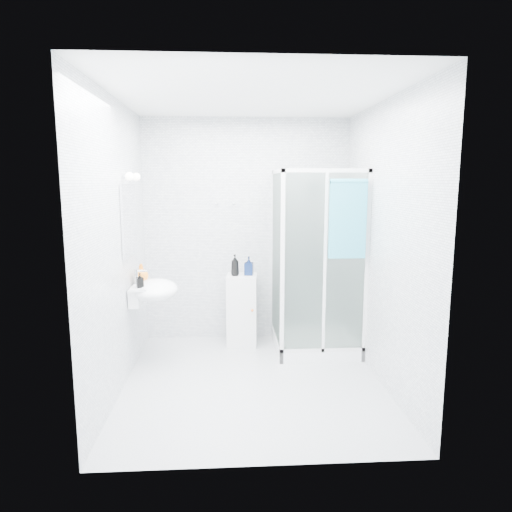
{
  "coord_description": "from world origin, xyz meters",
  "views": [
    {
      "loc": [
        -0.22,
        -4.06,
        1.87
      ],
      "look_at": [
        0.05,
        0.35,
        1.15
      ],
      "focal_mm": 32.0,
      "sensor_mm": 36.0,
      "label": 1
    }
  ],
  "objects": [
    {
      "name": "hand_towel",
      "position": [
        0.96,
        0.36,
        1.53
      ],
      "size": [
        0.37,
        0.05,
        0.78
      ],
      "color": "teal",
      "rests_on": "shower_enclosure"
    },
    {
      "name": "shampoo_bottle_a",
      "position": [
        -0.15,
        1.01,
        0.94
      ],
      "size": [
        0.12,
        0.12,
        0.24
      ],
      "primitive_type": "imported",
      "rotation": [
        0.0,
        0.0,
        -0.37
      ],
      "color": "black",
      "rests_on": "storage_cabinet"
    },
    {
      "name": "storage_cabinet",
      "position": [
        -0.07,
        1.04,
        0.41
      ],
      "size": [
        0.37,
        0.38,
        0.82
      ],
      "rotation": [
        0.0,
        0.0,
        -0.09
      ],
      "color": "silver",
      "rests_on": "ground"
    },
    {
      "name": "vanity_lights",
      "position": [
        -1.14,
        0.45,
        1.92
      ],
      "size": [
        0.1,
        0.4,
        0.08
      ],
      "color": "silver",
      "rests_on": "room"
    },
    {
      "name": "wall_hooks",
      "position": [
        -0.25,
        1.26,
        1.62
      ],
      "size": [
        0.23,
        0.06,
        0.03
      ],
      "color": "silver",
      "rests_on": "room"
    },
    {
      "name": "soap_dispenser_black",
      "position": [
        -1.08,
        0.29,
        0.93
      ],
      "size": [
        0.08,
        0.08,
        0.14
      ],
      "primitive_type": "imported",
      "rotation": [
        0.0,
        0.0,
        0.34
      ],
      "color": "black",
      "rests_on": "wall_basin"
    },
    {
      "name": "shower_enclosure",
      "position": [
        0.67,
        0.77,
        0.45
      ],
      "size": [
        0.9,
        0.95,
        2.0
      ],
      "color": "white",
      "rests_on": "ground"
    },
    {
      "name": "room",
      "position": [
        0.0,
        0.0,
        1.3
      ],
      "size": [
        2.4,
        2.6,
        2.6
      ],
      "color": "silver",
      "rests_on": "ground"
    },
    {
      "name": "shampoo_bottle_b",
      "position": [
        0.01,
        1.03,
        0.93
      ],
      "size": [
        0.11,
        0.11,
        0.21
      ],
      "primitive_type": "imported",
      "rotation": [
        0.0,
        0.0,
        -0.18
      ],
      "color": "#0B1A42",
      "rests_on": "storage_cabinet"
    },
    {
      "name": "wall_basin",
      "position": [
        -0.99,
        0.45,
        0.8
      ],
      "size": [
        0.46,
        0.56,
        0.35
      ],
      "color": "white",
      "rests_on": "ground"
    },
    {
      "name": "mirror",
      "position": [
        -1.19,
        0.45,
        1.5
      ],
      "size": [
        0.02,
        0.6,
        0.7
      ],
      "primitive_type": "cube",
      "color": "white",
      "rests_on": "room"
    },
    {
      "name": "soap_dispenser_orange",
      "position": [
        -1.11,
        0.55,
        0.95
      ],
      "size": [
        0.15,
        0.15,
        0.18
      ],
      "primitive_type": "imported",
      "rotation": [
        0.0,
        0.0,
        0.07
      ],
      "color": "orange",
      "rests_on": "wall_basin"
    }
  ]
}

